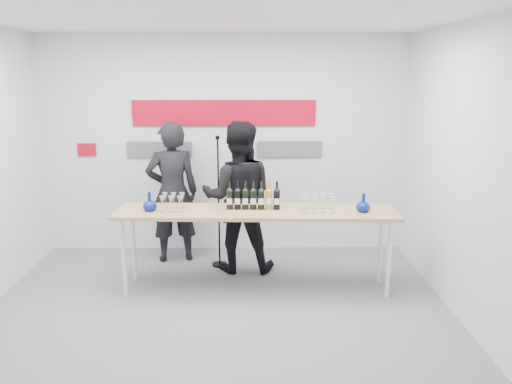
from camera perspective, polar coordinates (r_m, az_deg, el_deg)
The scene contains 12 objects.
ground at distance 5.49m, azimuth -4.33°, elevation -13.51°, with size 5.00×5.00×0.00m, color slate.
back_wall at distance 6.96m, azimuth -3.60°, elevation 5.33°, with size 5.00×0.04×3.00m, color silver.
signage at distance 6.89m, azimuth -4.12°, elevation 7.81°, with size 3.38×0.02×0.79m.
tasting_table at distance 5.71m, azimuth 0.02°, elevation -2.81°, with size 3.22×0.75×0.96m.
wine_bottles at distance 5.70m, azimuth -0.32°, elevation -0.37°, with size 0.62×0.10×0.33m.
decanter_left at distance 5.78m, azimuth -12.06°, elevation -1.06°, with size 0.16×0.16×0.21m, color navy, non-canonical shape.
decanter_right at distance 5.74m, azimuth 12.17°, elevation -1.17°, with size 0.16×0.16×0.21m, color navy, non-canonical shape.
glasses_left at distance 5.76m, azimuth -9.53°, elevation -1.15°, with size 0.27×0.23×0.18m.
glasses_right at distance 5.70m, azimuth 7.16°, elevation -1.24°, with size 0.37×0.23×0.18m.
presenter_left at distance 6.69m, azimuth -9.52°, elevation -0.06°, with size 0.68×0.45×1.88m, color black.
presenter_right at distance 6.28m, azimuth -2.06°, elevation -0.61°, with size 0.93×0.72×1.91m, color black.
mic_stand at distance 6.52m, azimuth -4.23°, elevation -4.03°, with size 0.20×0.20×1.73m.
Camera 1 is at (0.33, -4.88, 2.50)m, focal length 35.00 mm.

